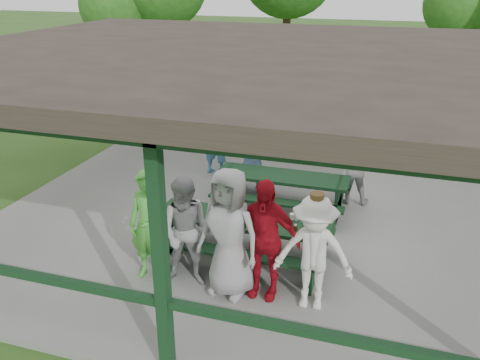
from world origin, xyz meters
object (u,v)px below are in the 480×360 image
(picnic_table_near, at_px, (243,233))
(spectator_grey, at_px, (353,167))
(picnic_table_far, at_px, (282,188))
(spectator_lblue, at_px, (253,154))
(contestant_grey_mid, at_px, (229,233))
(contestant_grey_left, at_px, (188,233))
(contestant_green, at_px, (149,226))
(pickup_truck, at_px, (398,100))
(spectator_blue, at_px, (215,134))
(contestant_red, at_px, (264,239))
(farm_trailer, at_px, (302,92))
(contestant_white_fedora, at_px, (314,253))

(picnic_table_near, height_order, spectator_grey, spectator_grey)
(picnic_table_far, xyz_separation_m, spectator_lblue, (-0.84, 0.84, 0.33))
(contestant_grey_mid, distance_m, spectator_lblue, 3.85)
(contestant_grey_left, xyz_separation_m, spectator_grey, (2.01, 3.73, -0.10))
(picnic_table_near, bearing_deg, contestant_green, -142.10)
(picnic_table_near, xyz_separation_m, contestant_grey_left, (-0.56, -0.91, 0.38))
(spectator_lblue, relative_size, pickup_truck, 0.31)
(picnic_table_near, relative_size, spectator_blue, 1.46)
(contestant_grey_mid, distance_m, contestant_red, 0.50)
(contestant_green, height_order, contestant_red, contestant_red)
(contestant_red, relative_size, spectator_grey, 1.19)
(contestant_grey_mid, bearing_deg, farm_trailer, 106.79)
(contestant_grey_left, relative_size, contestant_grey_mid, 0.89)
(contestant_green, height_order, contestant_grey_mid, contestant_grey_mid)
(contestant_grey_left, distance_m, farm_trailer, 10.82)
(contestant_green, relative_size, spectator_lblue, 1.10)
(contestant_green, xyz_separation_m, contestant_red, (1.75, 0.10, 0.03))
(contestant_grey_left, height_order, farm_trailer, contestant_grey_left)
(spectator_lblue, height_order, pickup_truck, spectator_lblue)
(contestant_white_fedora, relative_size, spectator_lblue, 1.09)
(contestant_white_fedora, xyz_separation_m, pickup_truck, (0.86, 10.52, -0.23))
(contestant_green, distance_m, farm_trailer, 10.83)
(contestant_green, bearing_deg, contestant_red, 4.26)
(contestant_grey_left, xyz_separation_m, contestant_grey_mid, (0.65, -0.02, 0.11))
(spectator_blue, xyz_separation_m, pickup_truck, (3.90, 6.15, -0.35))
(contestant_white_fedora, xyz_separation_m, spectator_grey, (0.15, 3.73, -0.08))
(contestant_grey_mid, bearing_deg, picnic_table_near, 106.52)
(contestant_white_fedora, bearing_deg, spectator_lblue, 114.78)
(picnic_table_near, relative_size, spectator_grey, 1.86)
(contestant_white_fedora, distance_m, spectator_lblue, 4.23)
(contestant_grey_mid, height_order, pickup_truck, contestant_grey_mid)
(spectator_lblue, relative_size, spectator_blue, 0.83)
(contestant_red, bearing_deg, spectator_blue, 121.74)
(pickup_truck, bearing_deg, picnic_table_near, -172.16)
(picnic_table_near, distance_m, contestant_grey_left, 1.14)
(spectator_grey, bearing_deg, contestant_red, 70.74)
(contestant_grey_left, height_order, contestant_grey_mid, contestant_grey_mid)
(picnic_table_near, height_order, spectator_blue, spectator_blue)
(contestant_red, bearing_deg, contestant_white_fedora, -3.20)
(contestant_red, xyz_separation_m, spectator_lblue, (-1.23, 3.66, -0.11))
(picnic_table_near, height_order, contestant_red, contestant_red)
(contestant_green, height_order, spectator_lblue, contestant_green)
(contestant_grey_mid, relative_size, contestant_white_fedora, 1.12)
(spectator_grey, bearing_deg, farm_trailer, -76.67)
(contestant_white_fedora, bearing_deg, contestant_green, 177.51)
(contestant_red, relative_size, farm_trailer, 0.45)
(picnic_table_far, bearing_deg, picnic_table_near, -95.21)
(spectator_grey, bearing_deg, picnic_table_near, 57.11)
(picnic_table_near, xyz_separation_m, spectator_grey, (1.45, 2.82, 0.28))
(contestant_grey_mid, height_order, contestant_red, contestant_grey_mid)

